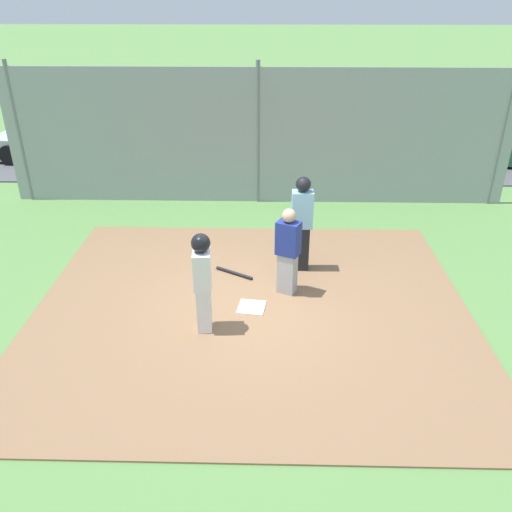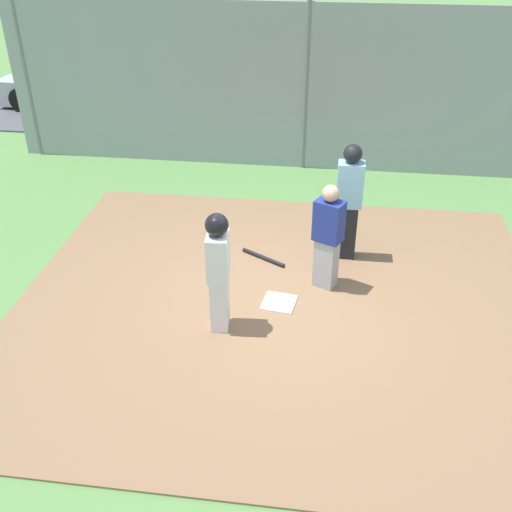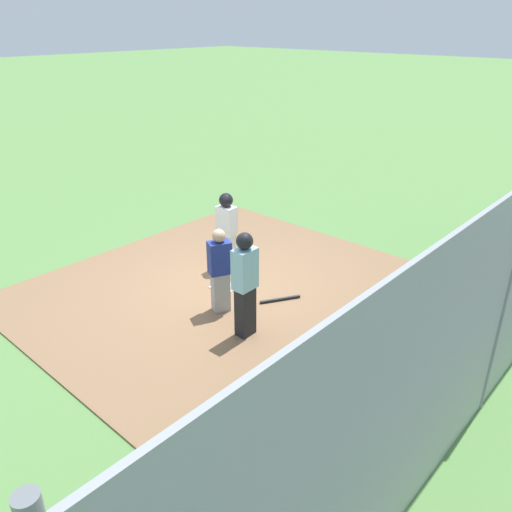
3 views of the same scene
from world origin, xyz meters
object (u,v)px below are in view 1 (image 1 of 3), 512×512
Objects in this scene: catcher at (288,251)px; baseball_bat at (234,273)px; parked_car_silver at (63,140)px; home_plate at (252,307)px; umpire at (302,222)px; parked_car_green at (474,141)px; runner at (202,277)px.

baseball_bat is (0.96, -0.59, -0.78)m from catcher.
parked_car_silver is (5.65, -7.17, 0.55)m from baseball_bat.
baseball_bat reaches higher than home_plate.
home_plate is 1.90m from umpire.
catcher is 0.91m from umpire.
parked_car_green is at bearing 169.21° from catcher.
parked_car_silver is at bearing -135.88° from umpire.
runner is at bearing -39.22° from umpire.
home_plate is 0.56× the size of baseball_bat.
baseball_bat is at bearing -78.50° from umpire.
runner reaches higher than parked_car_silver.
umpire reaches higher than catcher.
catcher is at bearing -43.73° from parked_car_silver.
baseball_bat is at bearing 73.60° from runner.
parked_car_silver is at bearing 115.89° from runner.
catcher is 0.86× the size of umpire.
home_plate is 1.18m from baseball_bat.
umpire is at bearing -39.24° from parked_car_silver.
umpire is 9.75m from parked_car_silver.
home_plate is at bearing -22.57° from catcher.
umpire reaches higher than runner.
parked_car_silver is (6.61, -7.75, -0.22)m from catcher.
umpire is at bearing 42.93° from baseball_bat.
catcher is at bearing 62.02° from parked_car_green.
home_plate is 10.26m from parked_car_silver.
home_plate is at bearing 61.14° from parked_car_green.
runner is 0.37× the size of parked_car_green.
runner reaches higher than baseball_bat.
catcher reaches higher than parked_car_green.
catcher reaches higher than home_plate.
baseball_bat is at bearing -45.92° from parked_car_silver.
runner is at bearing -23.23° from catcher.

